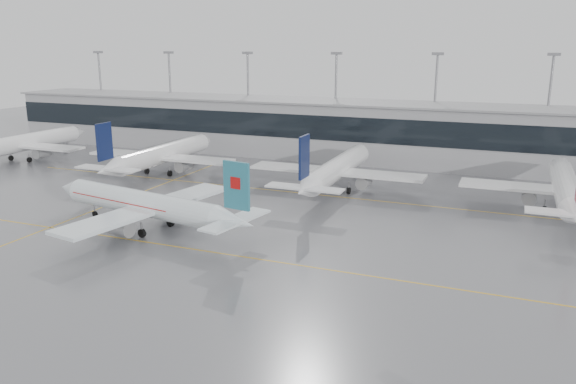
% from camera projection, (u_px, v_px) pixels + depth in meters
% --- Properties ---
extents(ground, '(320.00, 320.00, 0.00)m').
position_uv_depth(ground, '(249.00, 258.00, 65.14)').
color(ground, slate).
rests_on(ground, ground).
extents(taxi_line_main, '(120.00, 0.25, 0.01)m').
position_uv_depth(taxi_line_main, '(249.00, 258.00, 65.14)').
color(taxi_line_main, gold).
rests_on(taxi_line_main, ground).
extents(taxi_line_north, '(120.00, 0.25, 0.01)m').
position_uv_depth(taxi_line_north, '(329.00, 196.00, 92.06)').
color(taxi_line_north, gold).
rests_on(taxi_line_north, ground).
extents(taxi_line_cross, '(0.25, 60.00, 0.01)m').
position_uv_depth(taxi_line_cross, '(121.00, 200.00, 89.49)').
color(taxi_line_cross, gold).
rests_on(taxi_line_cross, ground).
extents(terminal, '(180.00, 15.00, 12.00)m').
position_uv_depth(terminal, '(376.00, 133.00, 119.26)').
color(terminal, '#9B9B9F').
rests_on(terminal, ground).
extents(terminal_glass, '(180.00, 0.20, 5.00)m').
position_uv_depth(terminal_glass, '(368.00, 130.00, 112.11)').
color(terminal_glass, black).
rests_on(terminal_glass, ground).
extents(terminal_roof, '(182.00, 16.00, 0.40)m').
position_uv_depth(terminal_roof, '(377.00, 103.00, 117.70)').
color(terminal_roof, gray).
rests_on(terminal_roof, ground).
extents(light_masts, '(156.40, 1.00, 22.60)m').
position_uv_depth(light_masts, '(384.00, 96.00, 122.79)').
color(light_masts, gray).
rests_on(light_masts, ground).
extents(air_canada_jet, '(35.18, 28.12, 10.94)m').
position_uv_depth(air_canada_jet, '(149.00, 205.00, 74.04)').
color(air_canada_jet, white).
rests_on(air_canada_jet, ground).
extents(parked_jet_a, '(29.64, 36.96, 11.72)m').
position_uv_depth(parked_jet_a, '(23.00, 143.00, 119.84)').
color(parked_jet_a, white).
rests_on(parked_jet_a, ground).
extents(parked_jet_b, '(29.64, 36.96, 11.72)m').
position_uv_depth(parked_jet_b, '(161.00, 155.00, 107.14)').
color(parked_jet_b, white).
rests_on(parked_jet_b, ground).
extents(parked_jet_c, '(29.64, 36.96, 11.72)m').
position_uv_depth(parked_jet_c, '(336.00, 169.00, 94.43)').
color(parked_jet_c, white).
rests_on(parked_jet_c, ground).
extents(parked_jet_d, '(29.64, 36.96, 11.72)m').
position_uv_depth(parked_jet_d, '(566.00, 188.00, 81.73)').
color(parked_jet_d, white).
rests_on(parked_jet_d, ground).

